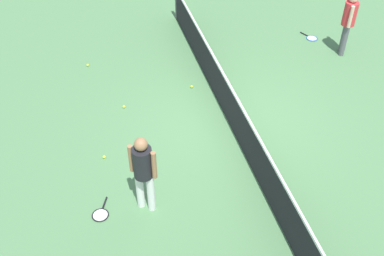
{
  "coord_description": "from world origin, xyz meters",
  "views": [
    {
      "loc": [
        7.48,
        -2.87,
        6.86
      ],
      "look_at": [
        0.93,
        -1.12,
        0.9
      ],
      "focal_mm": 44.05,
      "sensor_mm": 36.0,
      "label": 1
    }
  ],
  "objects_px": {
    "tennis_ball_near_player": "(104,157)",
    "player_near_side": "(143,169)",
    "player_far_side": "(349,19)",
    "tennis_ball_baseline": "(124,107)",
    "tennis_ball_by_net": "(88,65)",
    "tennis_racket_near_player": "(101,214)",
    "tennis_ball_midcourt": "(192,87)",
    "tennis_racket_far_player": "(311,38)"
  },
  "relations": [
    {
      "from": "tennis_ball_baseline",
      "to": "tennis_ball_by_net",
      "type": "bearing_deg",
      "value": -161.71
    },
    {
      "from": "tennis_racket_near_player",
      "to": "tennis_ball_by_net",
      "type": "relative_size",
      "value": 9.14
    },
    {
      "from": "player_far_side",
      "to": "tennis_racket_near_player",
      "type": "distance_m",
      "value": 7.96
    },
    {
      "from": "player_near_side",
      "to": "tennis_racket_near_player",
      "type": "height_order",
      "value": "player_near_side"
    },
    {
      "from": "tennis_racket_near_player",
      "to": "tennis_racket_far_player",
      "type": "distance_m",
      "value": 8.01
    },
    {
      "from": "player_far_side",
      "to": "tennis_ball_baseline",
      "type": "xyz_separation_m",
      "value": [
        0.85,
        -6.02,
        -0.98
      ]
    },
    {
      "from": "player_far_side",
      "to": "tennis_ball_midcourt",
      "type": "relative_size",
      "value": 25.76
    },
    {
      "from": "player_near_side",
      "to": "tennis_racket_near_player",
      "type": "bearing_deg",
      "value": -92.55
    },
    {
      "from": "tennis_ball_near_player",
      "to": "player_far_side",
      "type": "bearing_deg",
      "value": 109.7
    },
    {
      "from": "tennis_ball_by_net",
      "to": "tennis_ball_midcourt",
      "type": "bearing_deg",
      "value": 55.87
    },
    {
      "from": "player_far_side",
      "to": "tennis_ball_by_net",
      "type": "bearing_deg",
      "value": -99.44
    },
    {
      "from": "tennis_ball_midcourt",
      "to": "tennis_ball_baseline",
      "type": "relative_size",
      "value": 1.0
    },
    {
      "from": "tennis_ball_near_player",
      "to": "player_near_side",
      "type": "bearing_deg",
      "value": 22.4
    },
    {
      "from": "player_far_side",
      "to": "tennis_ball_near_player",
      "type": "relative_size",
      "value": 25.76
    },
    {
      "from": "player_near_side",
      "to": "tennis_ball_near_player",
      "type": "bearing_deg",
      "value": -157.6
    },
    {
      "from": "tennis_ball_near_player",
      "to": "tennis_ball_by_net",
      "type": "height_order",
      "value": "same"
    },
    {
      "from": "tennis_ball_near_player",
      "to": "tennis_ball_midcourt",
      "type": "bearing_deg",
      "value": 128.65
    },
    {
      "from": "player_far_side",
      "to": "tennis_ball_midcourt",
      "type": "xyz_separation_m",
      "value": [
        0.49,
        -4.3,
        -0.98
      ]
    },
    {
      "from": "tennis_racket_far_player",
      "to": "tennis_ball_near_player",
      "type": "distance_m",
      "value": 7.05
    },
    {
      "from": "tennis_ball_midcourt",
      "to": "tennis_ball_by_net",
      "type": "bearing_deg",
      "value": -124.13
    },
    {
      "from": "player_near_side",
      "to": "tennis_racket_near_player",
      "type": "relative_size",
      "value": 2.82
    },
    {
      "from": "player_near_side",
      "to": "tennis_racket_far_player",
      "type": "height_order",
      "value": "player_near_side"
    },
    {
      "from": "player_near_side",
      "to": "tennis_ball_by_net",
      "type": "distance_m",
      "value": 5.1
    },
    {
      "from": "player_near_side",
      "to": "tennis_racket_far_player",
      "type": "relative_size",
      "value": 2.82
    },
    {
      "from": "tennis_ball_near_player",
      "to": "tennis_ball_baseline",
      "type": "height_order",
      "value": "same"
    },
    {
      "from": "player_near_side",
      "to": "tennis_racket_far_player",
      "type": "xyz_separation_m",
      "value": [
        -4.76,
        5.62,
        -1.0
      ]
    },
    {
      "from": "tennis_racket_near_player",
      "to": "player_far_side",
      "type": "bearing_deg",
      "value": 118.96
    },
    {
      "from": "tennis_racket_far_player",
      "to": "tennis_ball_near_player",
      "type": "relative_size",
      "value": 9.12
    },
    {
      "from": "tennis_ball_midcourt",
      "to": "tennis_ball_baseline",
      "type": "xyz_separation_m",
      "value": [
        0.35,
        -1.72,
        0.0
      ]
    },
    {
      "from": "player_far_side",
      "to": "tennis_ball_near_player",
      "type": "height_order",
      "value": "player_far_side"
    },
    {
      "from": "player_far_side",
      "to": "tennis_ball_near_player",
      "type": "xyz_separation_m",
      "value": [
        2.39,
        -6.67,
        -0.98
      ]
    },
    {
      "from": "tennis_ball_near_player",
      "to": "tennis_ball_midcourt",
      "type": "height_order",
      "value": "same"
    },
    {
      "from": "tennis_racket_far_player",
      "to": "tennis_ball_near_player",
      "type": "bearing_deg",
      "value": -62.19
    },
    {
      "from": "tennis_racket_near_player",
      "to": "tennis_ball_by_net",
      "type": "xyz_separation_m",
      "value": [
        -4.93,
        0.24,
        0.02
      ]
    },
    {
      "from": "player_near_side",
      "to": "player_far_side",
      "type": "distance_m",
      "value": 7.18
    },
    {
      "from": "tennis_ball_baseline",
      "to": "tennis_racket_near_player",
      "type": "bearing_deg",
      "value": -16.61
    },
    {
      "from": "player_near_side",
      "to": "tennis_ball_by_net",
      "type": "height_order",
      "value": "player_near_side"
    },
    {
      "from": "player_far_side",
      "to": "tennis_racket_far_player",
      "type": "xyz_separation_m",
      "value": [
        -0.9,
        -0.44,
        -1.0
      ]
    },
    {
      "from": "tennis_racket_far_player",
      "to": "tennis_racket_near_player",
      "type": "bearing_deg",
      "value": -53.88
    },
    {
      "from": "player_near_side",
      "to": "tennis_ball_by_net",
      "type": "xyz_separation_m",
      "value": [
        -4.97,
        -0.61,
        -0.98
      ]
    },
    {
      "from": "tennis_racket_far_player",
      "to": "player_far_side",
      "type": "bearing_deg",
      "value": 25.79
    },
    {
      "from": "player_far_side",
      "to": "tennis_ball_by_net",
      "type": "xyz_separation_m",
      "value": [
        -1.11,
        -6.67,
        -0.98
      ]
    }
  ]
}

